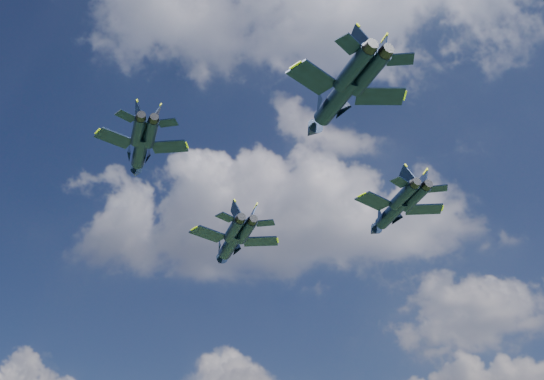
{
  "coord_description": "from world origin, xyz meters",
  "views": [
    {
      "loc": [
        12.82,
        -63.94,
        12.42
      ],
      "look_at": [
        1.13,
        7.53,
        54.93
      ],
      "focal_mm": 45.0,
      "sensor_mm": 36.0,
      "label": 1
    }
  ],
  "objects_px": {
    "jet_slot": "(335,102)",
    "jet_lead": "(230,245)",
    "jet_left": "(140,152)",
    "jet_right": "(390,214)"
  },
  "relations": [
    {
      "from": "jet_lead",
      "to": "jet_slot",
      "type": "relative_size",
      "value": 1.04
    },
    {
      "from": "jet_lead",
      "to": "jet_right",
      "type": "distance_m",
      "value": 24.29
    },
    {
      "from": "jet_lead",
      "to": "jet_right",
      "type": "xyz_separation_m",
      "value": [
        23.52,
        -6.08,
        -0.02
      ]
    },
    {
      "from": "jet_left",
      "to": "jet_slot",
      "type": "bearing_deg",
      "value": -41.64
    },
    {
      "from": "jet_left",
      "to": "jet_right",
      "type": "relative_size",
      "value": 0.86
    },
    {
      "from": "jet_right",
      "to": "jet_slot",
      "type": "xyz_separation_m",
      "value": [
        -5.39,
        -26.27,
        -0.47
      ]
    },
    {
      "from": "jet_lead",
      "to": "jet_slot",
      "type": "bearing_deg",
      "value": -87.93
    },
    {
      "from": "jet_right",
      "to": "jet_left",
      "type": "bearing_deg",
      "value": -172.95
    },
    {
      "from": "jet_slot",
      "to": "jet_lead",
      "type": "bearing_deg",
      "value": 87.47
    },
    {
      "from": "jet_lead",
      "to": "jet_left",
      "type": "relative_size",
      "value": 1.23
    }
  ]
}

